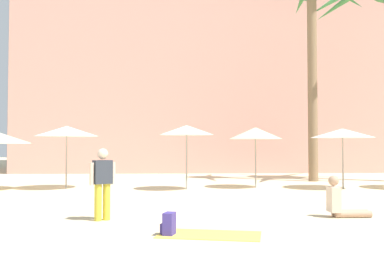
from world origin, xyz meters
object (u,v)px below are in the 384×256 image
at_px(cafe_umbrella_2, 67,131).
at_px(backpack, 169,224).
at_px(beach_towel, 209,235).
at_px(cafe_umbrella_8, 255,133).
at_px(cafe_umbrella_3, 343,133).
at_px(palm_tree_left, 311,0).
at_px(person_mid_center, 102,181).
at_px(person_far_left, 341,203).
at_px(cafe_umbrella_0, 187,130).

relative_size(cafe_umbrella_2, backpack, 5.76).
bearing_deg(beach_towel, cafe_umbrella_8, 74.42).
xyz_separation_m(cafe_umbrella_3, backpack, (-6.63, -8.81, -1.92)).
height_order(palm_tree_left, cafe_umbrella_2, palm_tree_left).
relative_size(cafe_umbrella_2, cafe_umbrella_8, 1.02).
bearing_deg(person_mid_center, person_far_left, 61.37).
relative_size(palm_tree_left, cafe_umbrella_0, 4.30).
bearing_deg(cafe_umbrella_8, person_mid_center, -122.41).
xyz_separation_m(palm_tree_left, person_far_left, (-2.68, -10.55, -8.18)).
bearing_deg(palm_tree_left, beach_towel, -115.19).
xyz_separation_m(cafe_umbrella_0, cafe_umbrella_8, (2.73, 0.70, -0.09)).
xyz_separation_m(cafe_umbrella_2, backpack, (3.97, -9.33, -2.00)).
distance_m(palm_tree_left, backpack, 16.44).
distance_m(cafe_umbrella_2, cafe_umbrella_3, 10.61).
xyz_separation_m(cafe_umbrella_0, beach_towel, (0.12, -8.68, -2.22)).
height_order(palm_tree_left, beach_towel, palm_tree_left).
bearing_deg(cafe_umbrella_8, backpack, -109.73).
bearing_deg(beach_towel, palm_tree_left, 64.81).
xyz_separation_m(cafe_umbrella_3, cafe_umbrella_8, (-3.27, 0.57, 0.01)).
relative_size(cafe_umbrella_3, beach_towel, 1.29).
xyz_separation_m(cafe_umbrella_3, person_mid_center, (-8.10, -7.05, -1.26)).
bearing_deg(backpack, beach_towel, -162.94).
xyz_separation_m(cafe_umbrella_2, cafe_umbrella_3, (10.60, -0.52, -0.08)).
height_order(cafe_umbrella_3, cafe_umbrella_8, cafe_umbrella_8).
bearing_deg(cafe_umbrella_3, cafe_umbrella_0, -178.77).
bearing_deg(palm_tree_left, cafe_umbrella_8, -136.13).
bearing_deg(beach_towel, person_mid_center, 141.60).
relative_size(palm_tree_left, backpack, 24.71).
bearing_deg(person_mid_center, beach_towel, 20.67).
distance_m(palm_tree_left, cafe_umbrella_0, 9.51).
bearing_deg(cafe_umbrella_0, beach_towel, -89.21).
distance_m(cafe_umbrella_3, backpack, 11.19).
distance_m(palm_tree_left, person_mid_center, 15.50).
bearing_deg(backpack, person_far_left, -136.44).
height_order(cafe_umbrella_3, person_mid_center, cafe_umbrella_3).
height_order(cafe_umbrella_8, person_mid_center, cafe_umbrella_8).
relative_size(cafe_umbrella_0, backpack, 5.75).
height_order(cafe_umbrella_0, person_mid_center, cafe_umbrella_0).
distance_m(beach_towel, person_far_left, 3.79).
xyz_separation_m(cafe_umbrella_2, person_far_left, (7.93, -7.35, -1.87)).
bearing_deg(backpack, cafe_umbrella_0, -77.13).
xyz_separation_m(person_far_left, person_mid_center, (-5.44, -0.22, 0.53)).
relative_size(beach_towel, backpack, 4.48).
xyz_separation_m(cafe_umbrella_0, backpack, (-0.63, -8.68, -2.03)).
bearing_deg(beach_towel, cafe_umbrella_2, 116.83).
distance_m(cafe_umbrella_2, beach_towel, 10.68).
bearing_deg(beach_towel, backpack, -179.96).
bearing_deg(cafe_umbrella_0, cafe_umbrella_3, 1.23).
bearing_deg(person_mid_center, backpack, 8.97).
xyz_separation_m(palm_tree_left, backpack, (-6.64, -12.53, -8.31)).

